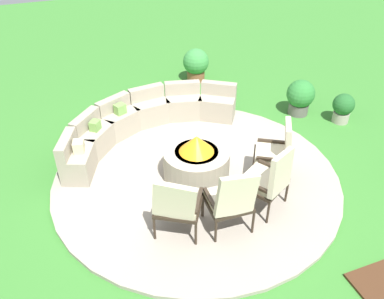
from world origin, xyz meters
name	(u,v)px	position (x,y,z in m)	size (l,w,h in m)	color
ground_plane	(196,178)	(0.00, 0.00, 0.00)	(24.00, 24.00, 0.00)	#387A2D
patio_circle	(196,177)	(0.00, 0.00, 0.03)	(4.66, 4.66, 0.06)	#9E9384
fire_pit	(196,161)	(0.00, 0.00, 0.36)	(1.07, 1.07, 0.77)	#9E937F
curved_stone_bench	(143,121)	(-0.48, 1.53, 0.35)	(3.59, 1.85, 0.70)	#9E937F
lounge_chair_front_left	(177,203)	(-0.69, -1.06, 0.59)	(0.82, 0.82, 1.01)	#2D2319
lounge_chair_front_right	(231,199)	(0.00, -1.26, 0.61)	(0.62, 0.58, 1.06)	#2D2319
lounge_chair_back_left	(269,178)	(0.70, -1.05, 0.60)	(0.82, 0.83, 1.06)	#2D2319
lounge_chair_back_right	(277,150)	(1.16, -0.50, 0.61)	(0.75, 0.76, 1.05)	#2D2319
potted_plant_0	(196,64)	(1.35, 3.46, 0.42)	(0.61, 0.61, 0.78)	brown
potted_plant_1	(343,107)	(3.37, 0.65, 0.33)	(0.43, 0.43, 0.61)	#A89E8E
potted_plant_2	(300,96)	(2.76, 1.23, 0.40)	(0.57, 0.57, 0.74)	#605B56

